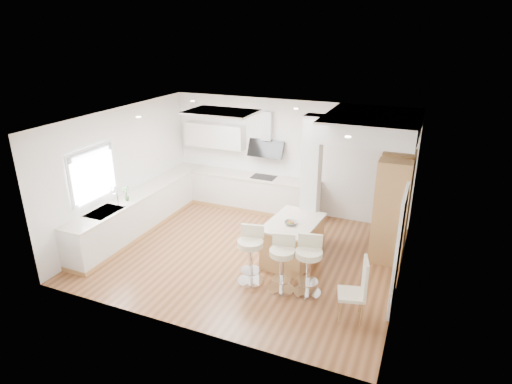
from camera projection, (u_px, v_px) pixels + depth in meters
The scene contains 18 objects.
ground at pixel (246, 254), 8.86m from camera, with size 6.00×6.00×0.00m, color #925C36.
ceiling at pixel (246, 254), 8.86m from camera, with size 6.00×5.00×0.02m, color white.
wall_back at pixel (287, 157), 10.50m from camera, with size 6.00×0.04×2.80m, color white.
wall_left at pixel (122, 172), 9.44m from camera, with size 0.04×5.00×2.80m, color white.
wall_right at pixel (406, 215), 7.27m from camera, with size 0.04×5.00×2.80m, color white.
skylight at pixel (221, 112), 8.66m from camera, with size 4.10×2.10×0.06m.
window_left at pixel (92, 171), 8.54m from camera, with size 0.06×1.28×1.07m.
doorway_right at pixel (398, 252), 6.91m from camera, with size 0.05×1.00×2.10m.
counter_left at pixel (143, 209), 9.87m from camera, with size 0.63×4.50×1.35m.
counter_back at pixel (249, 182), 10.85m from camera, with size 3.62×0.63×2.50m.
pillar at pixel (311, 183), 8.79m from camera, with size 0.35×0.35×2.80m.
soffit at pixel (372, 125), 8.36m from camera, with size 1.78×2.20×0.40m.
oven_column at pixel (392, 205), 8.56m from camera, with size 0.63×1.21×2.10m.
peninsula at pixel (293, 240), 8.50m from camera, with size 1.03×1.45×0.90m.
bar_stool_a at pixel (251, 252), 7.69m from camera, with size 0.57×0.57×1.08m.
bar_stool_b at pixel (282, 261), 7.45m from camera, with size 0.54×0.54×1.04m.
bar_stool_c at pixel (309, 263), 7.35m from camera, with size 0.57×0.57×1.08m.
dining_chair at pixel (358, 287), 6.71m from camera, with size 0.51×0.51×1.08m.
Camera 1 is at (3.22, -7.10, 4.42)m, focal length 30.00 mm.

